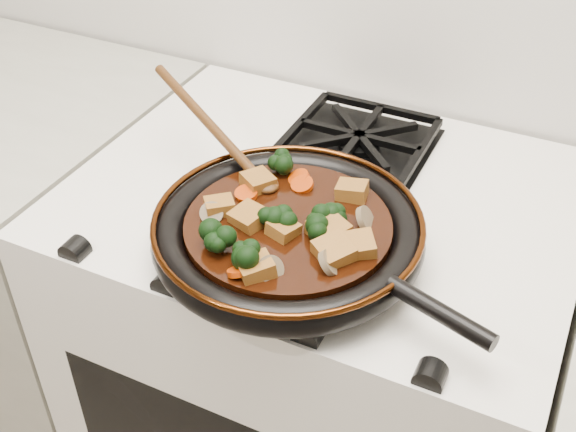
% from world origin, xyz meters
% --- Properties ---
extents(stove, '(0.76, 0.60, 0.90)m').
position_xyz_m(stove, '(0.00, 1.69, 0.45)').
color(stove, white).
rests_on(stove, ground).
extents(burner_grate_front, '(0.23, 0.23, 0.03)m').
position_xyz_m(burner_grate_front, '(0.00, 1.55, 0.91)').
color(burner_grate_front, black).
rests_on(burner_grate_front, stove).
extents(burner_grate_back, '(0.23, 0.23, 0.03)m').
position_xyz_m(burner_grate_back, '(0.00, 1.83, 0.91)').
color(burner_grate_back, black).
rests_on(burner_grate_back, stove).
extents(skillet, '(0.48, 0.36, 0.05)m').
position_xyz_m(skillet, '(0.02, 1.53, 0.94)').
color(skillet, black).
rests_on(skillet, burner_grate_front).
extents(braising_sauce, '(0.27, 0.27, 0.02)m').
position_xyz_m(braising_sauce, '(0.01, 1.53, 0.95)').
color(braising_sauce, black).
rests_on(braising_sauce, skillet).
extents(tofu_cube_0, '(0.06, 0.05, 0.03)m').
position_xyz_m(tofu_cube_0, '(-0.03, 1.51, 0.97)').
color(tofu_cube_0, '#8F5B21').
rests_on(tofu_cube_0, braising_sauce).
extents(tofu_cube_1, '(0.06, 0.06, 0.03)m').
position_xyz_m(tofu_cube_1, '(0.07, 1.53, 0.97)').
color(tofu_cube_1, '#8F5B21').
rests_on(tofu_cube_1, braising_sauce).
extents(tofu_cube_2, '(0.06, 0.06, 0.03)m').
position_xyz_m(tofu_cube_2, '(0.09, 1.49, 0.97)').
color(tofu_cube_2, '#8F5B21').
rests_on(tofu_cube_2, braising_sauce).
extents(tofu_cube_3, '(0.06, 0.06, 0.03)m').
position_xyz_m(tofu_cube_3, '(0.12, 1.52, 0.97)').
color(tofu_cube_3, '#8F5B21').
rests_on(tofu_cube_3, braising_sauce).
extents(tofu_cube_4, '(0.05, 0.04, 0.03)m').
position_xyz_m(tofu_cube_4, '(0.07, 1.62, 0.97)').
color(tofu_cube_4, '#8F5B21').
rests_on(tofu_cube_4, braising_sauce).
extents(tofu_cube_5, '(0.04, 0.04, 0.02)m').
position_xyz_m(tofu_cube_5, '(0.02, 1.51, 0.97)').
color(tofu_cube_5, '#8F5B21').
rests_on(tofu_cube_5, braising_sauce).
extents(tofu_cube_6, '(0.05, 0.05, 0.02)m').
position_xyz_m(tofu_cube_6, '(-0.06, 1.59, 0.97)').
color(tofu_cube_6, '#8F5B21').
rests_on(tofu_cube_6, braising_sauce).
extents(tofu_cube_7, '(0.05, 0.05, 0.02)m').
position_xyz_m(tofu_cube_7, '(-0.08, 1.51, 0.97)').
color(tofu_cube_7, '#8F5B21').
rests_on(tofu_cube_7, braising_sauce).
extents(tofu_cube_8, '(0.06, 0.06, 0.03)m').
position_xyz_m(tofu_cube_8, '(0.02, 1.43, 0.97)').
color(tofu_cube_8, '#8F5B21').
rests_on(tofu_cube_8, braising_sauce).
extents(broccoli_floret_0, '(0.09, 0.09, 0.07)m').
position_xyz_m(broccoli_floret_0, '(-0.04, 1.44, 0.97)').
color(broccoli_floret_0, black).
rests_on(broccoli_floret_0, braising_sauce).
extents(broccoli_floret_1, '(0.07, 0.07, 0.05)m').
position_xyz_m(broccoli_floret_1, '(0.06, 1.55, 0.97)').
color(broccoli_floret_1, black).
rests_on(broccoli_floret_1, braising_sauce).
extents(broccoli_floret_2, '(0.08, 0.08, 0.06)m').
position_xyz_m(broccoli_floret_2, '(0.06, 1.53, 0.97)').
color(broccoli_floret_2, black).
rests_on(broccoli_floret_2, braising_sauce).
extents(broccoli_floret_3, '(0.09, 0.08, 0.07)m').
position_xyz_m(broccoli_floret_3, '(0.01, 1.52, 0.97)').
color(broccoli_floret_3, black).
rests_on(broccoli_floret_3, braising_sauce).
extents(broccoli_floret_4, '(0.09, 0.09, 0.08)m').
position_xyz_m(broccoli_floret_4, '(0.00, 1.44, 0.97)').
color(broccoli_floret_4, black).
rests_on(broccoli_floret_4, braising_sauce).
extents(broccoli_floret_5, '(0.06, 0.07, 0.07)m').
position_xyz_m(broccoli_floret_5, '(-0.04, 1.63, 0.97)').
color(broccoli_floret_5, black).
rests_on(broccoli_floret_5, braising_sauce).
extents(carrot_coin_0, '(0.03, 0.03, 0.02)m').
position_xyz_m(carrot_coin_0, '(0.01, 1.43, 0.96)').
color(carrot_coin_0, '#AF3104').
rests_on(carrot_coin_0, braising_sauce).
extents(carrot_coin_1, '(0.03, 0.03, 0.03)m').
position_xyz_m(carrot_coin_1, '(-0.01, 1.62, 0.96)').
color(carrot_coin_1, '#AF3104').
rests_on(carrot_coin_1, braising_sauce).
extents(carrot_coin_2, '(0.03, 0.03, 0.01)m').
position_xyz_m(carrot_coin_2, '(-0.06, 1.56, 0.96)').
color(carrot_coin_2, '#AF3104').
rests_on(carrot_coin_2, braising_sauce).
extents(carrot_coin_3, '(0.03, 0.03, 0.02)m').
position_xyz_m(carrot_coin_3, '(0.00, 1.53, 0.96)').
color(carrot_coin_3, '#AF3104').
rests_on(carrot_coin_3, braising_sauce).
extents(carrot_coin_4, '(0.03, 0.03, 0.02)m').
position_xyz_m(carrot_coin_4, '(-0.00, 1.61, 0.96)').
color(carrot_coin_4, '#AF3104').
rests_on(carrot_coin_4, braising_sauce).
extents(carrot_coin_5, '(0.03, 0.03, 0.02)m').
position_xyz_m(carrot_coin_5, '(0.00, 1.41, 0.96)').
color(carrot_coin_5, '#AF3104').
rests_on(carrot_coin_5, braising_sauce).
extents(mushroom_slice_0, '(0.04, 0.04, 0.02)m').
position_xyz_m(mushroom_slice_0, '(0.11, 1.52, 0.97)').
color(mushroom_slice_0, brown).
rests_on(mushroom_slice_0, braising_sauce).
extents(mushroom_slice_1, '(0.04, 0.04, 0.03)m').
position_xyz_m(mushroom_slice_1, '(-0.08, 1.50, 0.97)').
color(mushroom_slice_1, brown).
rests_on(mushroom_slice_1, braising_sauce).
extents(mushroom_slice_2, '(0.03, 0.04, 0.04)m').
position_xyz_m(mushroom_slice_2, '(0.11, 1.57, 0.97)').
color(mushroom_slice_2, brown).
rests_on(mushroom_slice_2, braising_sauce).
extents(mushroom_slice_3, '(0.04, 0.04, 0.03)m').
position_xyz_m(mushroom_slice_3, '(0.04, 1.43, 0.97)').
color(mushroom_slice_3, brown).
rests_on(mushroom_slice_3, braising_sauce).
extents(mushroom_slice_4, '(0.04, 0.04, 0.03)m').
position_xyz_m(mushroom_slice_4, '(0.10, 1.47, 0.97)').
color(mushroom_slice_4, brown).
rests_on(mushroom_slice_4, braising_sauce).
extents(wooden_spoon, '(0.17, 0.10, 0.28)m').
position_xyz_m(wooden_spoon, '(-0.13, 1.63, 0.98)').
color(wooden_spoon, '#47270F').
rests_on(wooden_spoon, braising_sauce).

